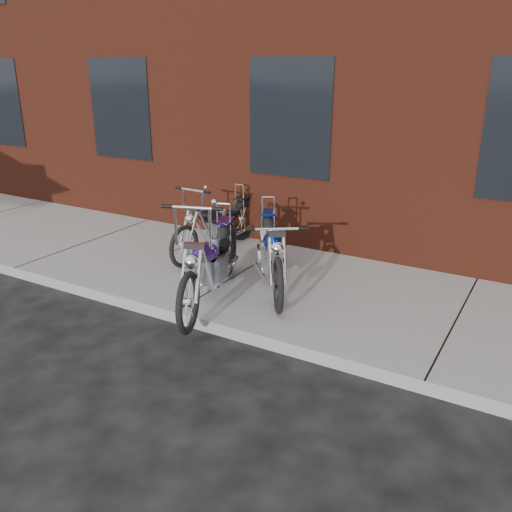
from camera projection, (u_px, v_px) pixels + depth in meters
The scene contains 6 objects.
ground at pixel (176, 323), 6.63m from camera, with size 120.00×120.00×0.00m, color #2F2F2F.
sidewalk at pixel (240, 278), 7.82m from camera, with size 22.00×3.00×0.15m, color #959595.
building_brick at pixel (395, 14), 11.79m from camera, with size 22.00×10.00×8.00m, color #5D2214.
chopper_purple at pixel (211, 266), 6.81m from camera, with size 0.97×2.38×1.39m.
chopper_blue at pixel (272, 253), 7.30m from camera, with size 1.42×2.07×1.05m.
chopper_third at pixel (218, 227), 8.57m from camera, with size 0.54×2.23×1.13m.
Camera 1 is at (3.85, -4.66, 3.01)m, focal length 38.00 mm.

